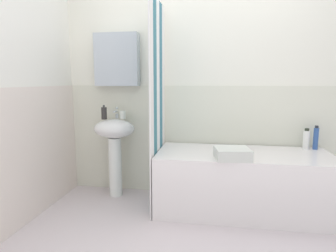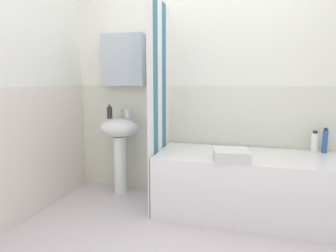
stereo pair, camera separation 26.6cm
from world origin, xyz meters
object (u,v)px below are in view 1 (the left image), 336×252
at_px(bathtub, 243,182).
at_px(sink, 115,140).
at_px(conditioner_bottle, 316,138).
at_px(lotion_bottle, 306,139).
at_px(soap_dispenser, 104,113).
at_px(towel_folded, 232,154).
at_px(toothbrush_cup, 123,115).

bearing_deg(bathtub, sink, 173.03).
distance_m(conditioner_bottle, lotion_bottle, 0.09).
height_order(bathtub, lotion_bottle, lotion_bottle).
bearing_deg(lotion_bottle, soap_dispenser, -177.10).
height_order(soap_dispenser, towel_folded, soap_dispenser).
height_order(sink, toothbrush_cup, toothbrush_cup).
bearing_deg(toothbrush_cup, sink, -136.87).
height_order(sink, conditioner_bottle, sink).
distance_m(bathtub, conditioner_bottle, 0.86).
bearing_deg(sink, conditioner_bottle, 2.85).
bearing_deg(soap_dispenser, lotion_bottle, 2.90).
height_order(sink, soap_dispenser, soap_dispenser).
bearing_deg(lotion_bottle, sink, -177.20).
distance_m(sink, toothbrush_cup, 0.29).
bearing_deg(sink, soap_dispenser, -175.35).
distance_m(soap_dispenser, bathtub, 1.58).
bearing_deg(lotion_bottle, bathtub, -157.44).
relative_size(soap_dispenser, lotion_bottle, 0.73).
xyz_separation_m(toothbrush_cup, bathtub, (1.26, -0.23, -0.60)).
distance_m(soap_dispenser, towel_folded, 1.41).
relative_size(soap_dispenser, conditioner_bottle, 0.64).
xyz_separation_m(sink, lotion_bottle, (1.96, 0.10, 0.06)).
xyz_separation_m(bathtub, towel_folded, (-0.12, -0.23, 0.34)).
height_order(toothbrush_cup, conditioner_bottle, toothbrush_cup).
xyz_separation_m(sink, conditioner_bottle, (2.05, 0.10, 0.07)).
distance_m(toothbrush_cup, bathtub, 1.42).
relative_size(bathtub, lotion_bottle, 7.77).
relative_size(soap_dispenser, bathtub, 0.09).
xyz_separation_m(sink, towel_folded, (1.22, -0.40, 0.00)).
height_order(bathtub, towel_folded, towel_folded).
bearing_deg(sink, towel_folded, -18.13).
bearing_deg(towel_folded, soap_dispenser, 163.55).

